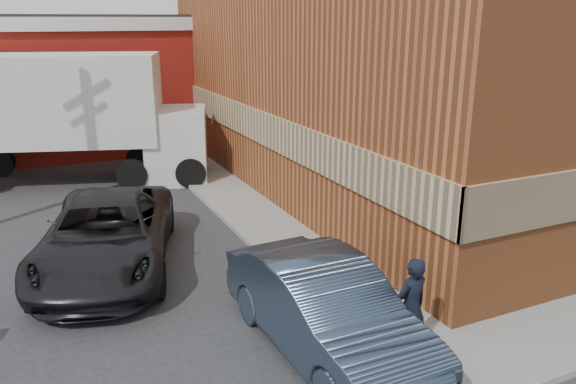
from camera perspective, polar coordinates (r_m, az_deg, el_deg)
name	(u,v)px	position (r m, az deg, el deg)	size (l,w,h in m)	color
ground	(381,356)	(9.98, 9.42, -16.10)	(90.00, 90.00, 0.00)	#28282B
brick_building	(446,42)	(20.71, 15.77, 14.49)	(14.25, 18.25, 9.36)	#A05229
sidewalk_west	(233,199)	(17.56, -5.57, -0.73)	(1.80, 18.00, 0.12)	gray
man	(411,307)	(9.51, 12.40, -11.32)	(0.62, 0.41, 1.69)	black
sedan	(326,310)	(9.56, 3.88, -11.89)	(1.69, 4.85, 1.60)	#313F52
suv_a	(107,235)	(13.24, -17.92, -4.14)	(2.70, 5.85, 1.63)	black
box_truck	(82,110)	(20.26, -20.16, 7.81)	(9.15, 5.16, 4.34)	silver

